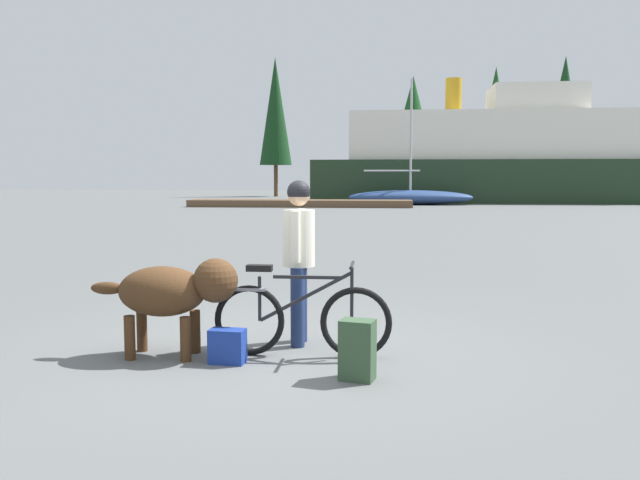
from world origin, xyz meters
name	(u,v)px	position (x,y,z in m)	size (l,w,h in m)	color
ground_plane	(270,353)	(0.00, 0.00, 0.00)	(160.00, 160.00, 0.00)	#595B5B
bicycle	(301,318)	(0.31, -0.09, 0.37)	(1.68, 0.44, 0.89)	black
person_cyclist	(299,247)	(0.23, 0.37, 0.99)	(0.32, 0.53, 1.65)	navy
dog	(174,291)	(-0.88, -0.20, 0.62)	(1.41, 0.55, 0.94)	#472D19
backpack	(357,350)	(0.87, -0.74, 0.25)	(0.28, 0.20, 0.51)	#334C33
handbag_pannier	(227,346)	(-0.33, -0.37, 0.16)	(0.32, 0.18, 0.31)	navy
dock_pier	(300,203)	(-3.80, 31.17, 0.20)	(12.78, 2.35, 0.40)	brown
ferry_boat	(498,159)	(8.76, 40.00, 2.94)	(24.96, 7.52, 8.44)	#1E331E
sailboat_moored	(410,197)	(2.60, 34.66, 0.49)	(7.69, 2.15, 7.67)	navy
pine_tree_far_left	(275,112)	(-8.66, 51.41, 7.47)	(2.84, 2.84, 12.19)	#4C331E
pine_tree_center	(413,123)	(3.38, 51.80, 6.42)	(4.19, 4.19, 10.44)	#4C331E
pine_tree_far_right	(564,110)	(16.32, 52.60, 7.49)	(3.46, 3.46, 12.06)	#4C331E
pine_tree_mid_back	(495,116)	(11.17, 56.70, 7.36)	(3.54, 3.54, 11.91)	#4C331E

